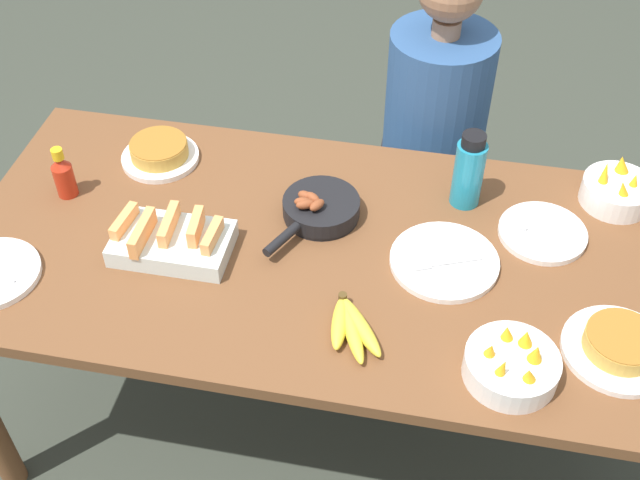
# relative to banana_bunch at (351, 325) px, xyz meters

# --- Properties ---
(ground_plane) EXTENTS (14.00, 14.00, 0.00)m
(ground_plane) POSITION_rel_banana_bunch_xyz_m (-0.12, 0.24, -0.75)
(ground_plane) COLOR #383D33
(dining_table) EXTENTS (1.78, 0.87, 0.74)m
(dining_table) POSITION_rel_banana_bunch_xyz_m (-0.12, 0.24, -0.11)
(dining_table) COLOR brown
(dining_table) RESTS_ON ground_plane
(banana_bunch) EXTENTS (0.14, 0.20, 0.04)m
(banana_bunch) POSITION_rel_banana_bunch_xyz_m (0.00, 0.00, 0.00)
(banana_bunch) COLOR yellow
(banana_bunch) RESTS_ON dining_table
(melon_tray) EXTENTS (0.28, 0.18, 0.10)m
(melon_tray) POSITION_rel_banana_bunch_xyz_m (-0.47, 0.17, 0.02)
(melon_tray) COLOR silver
(melon_tray) RESTS_ON dining_table
(skillet) EXTENTS (0.21, 0.30, 0.08)m
(skillet) POSITION_rel_banana_bunch_xyz_m (-0.14, 0.35, 0.01)
(skillet) COLOR black
(skillet) RESTS_ON dining_table
(frittata_plate_center) EXTENTS (0.21, 0.21, 0.06)m
(frittata_plate_center) POSITION_rel_banana_bunch_xyz_m (-0.62, 0.50, 0.01)
(frittata_plate_center) COLOR white
(frittata_plate_center) RESTS_ON dining_table
(frittata_plate_side) EXTENTS (0.24, 0.24, 0.06)m
(frittata_plate_side) POSITION_rel_banana_bunch_xyz_m (0.58, 0.05, 0.01)
(frittata_plate_side) COLOR white
(frittata_plate_side) RESTS_ON dining_table
(empty_plate_near_front) EXTENTS (0.26, 0.26, 0.02)m
(empty_plate_near_front) POSITION_rel_banana_bunch_xyz_m (0.19, 0.25, -0.01)
(empty_plate_near_front) COLOR white
(empty_plate_near_front) RESTS_ON dining_table
(empty_plate_far_left) EXTENTS (0.22, 0.22, 0.02)m
(empty_plate_far_left) POSITION_rel_banana_bunch_xyz_m (0.42, 0.39, -0.01)
(empty_plate_far_left) COLOR white
(empty_plate_far_left) RESTS_ON dining_table
(fruit_bowl_mango) EXTENTS (0.20, 0.20, 0.11)m
(fruit_bowl_mango) POSITION_rel_banana_bunch_xyz_m (0.35, -0.05, 0.02)
(fruit_bowl_mango) COLOR white
(fruit_bowl_mango) RESTS_ON dining_table
(fruit_bowl_citrus) EXTENTS (0.18, 0.18, 0.12)m
(fruit_bowl_citrus) POSITION_rel_banana_bunch_xyz_m (0.60, 0.56, 0.02)
(fruit_bowl_citrus) COLOR white
(fruit_bowl_citrus) RESTS_ON dining_table
(water_bottle) EXTENTS (0.08, 0.08, 0.21)m
(water_bottle) POSITION_rel_banana_bunch_xyz_m (0.22, 0.49, 0.08)
(water_bottle) COLOR teal
(water_bottle) RESTS_ON dining_table
(hot_sauce_bottle) EXTENTS (0.05, 0.05, 0.15)m
(hot_sauce_bottle) POSITION_rel_banana_bunch_xyz_m (-0.81, 0.31, 0.05)
(hot_sauce_bottle) COLOR #B72814
(hot_sauce_bottle) RESTS_ON dining_table
(person_figure) EXTENTS (0.34, 0.34, 1.20)m
(person_figure) POSITION_rel_banana_bunch_xyz_m (0.11, 0.90, -0.25)
(person_figure) COLOR black
(person_figure) RESTS_ON ground_plane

